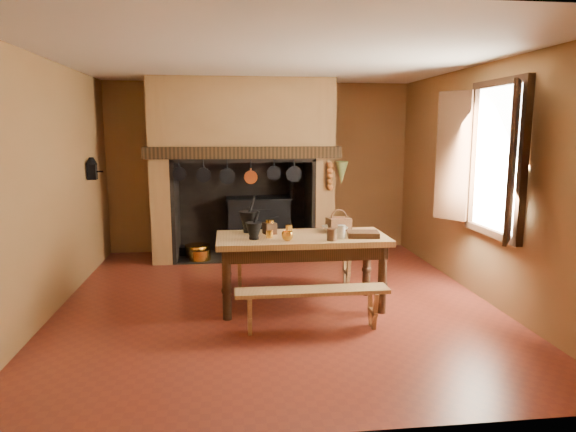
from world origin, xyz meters
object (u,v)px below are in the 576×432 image
object	(u,v)px
iron_range	(259,225)
coffee_grinder	(270,227)
wicker_basket	(339,223)
mixing_bowl	(335,229)
work_table	(302,247)
bench_front	(312,299)

from	to	relation	value
iron_range	coffee_grinder	size ratio (longest dim) A/B	7.77
wicker_basket	coffee_grinder	bearing A→B (deg)	178.86
wicker_basket	mixing_bowl	bearing A→B (deg)	-131.44
work_table	wicker_basket	xyz separation A→B (m)	(0.49, 0.28, 0.22)
bench_front	mixing_bowl	world-z (taller)	mixing_bowl
work_table	coffee_grinder	world-z (taller)	coffee_grinder
mixing_bowl	iron_range	bearing A→B (deg)	106.31
iron_range	wicker_basket	size ratio (longest dim) A/B	5.37
coffee_grinder	mixing_bowl	world-z (taller)	coffee_grinder
coffee_grinder	wicker_basket	world-z (taller)	wicker_basket
work_table	mixing_bowl	xyz separation A→B (m)	(0.41, 0.15, 0.17)
coffee_grinder	mixing_bowl	bearing A→B (deg)	-16.90
iron_range	wicker_basket	world-z (taller)	iron_range
mixing_bowl	wicker_basket	world-z (taller)	wicker_basket
work_table	mixing_bowl	bearing A→B (deg)	20.52
coffee_grinder	mixing_bowl	xyz separation A→B (m)	(0.77, 0.01, -0.04)
work_table	wicker_basket	distance (m)	0.60
bench_front	mixing_bowl	distance (m)	1.12
bench_front	coffee_grinder	world-z (taller)	coffee_grinder
bench_front	coffee_grinder	bearing A→B (deg)	111.93
iron_range	mixing_bowl	world-z (taller)	iron_range
iron_range	mixing_bowl	bearing A→B (deg)	-73.69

